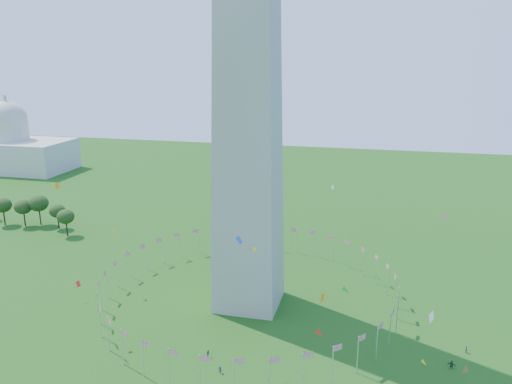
% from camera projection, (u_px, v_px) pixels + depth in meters
% --- Properties ---
extents(flag_ring, '(80.24, 80.24, 9.00)m').
position_uv_depth(flag_ring, '(249.00, 288.00, 137.99)').
color(flag_ring, silver).
rests_on(flag_ring, ground).
extents(capitol_building, '(70.00, 35.00, 46.00)m').
position_uv_depth(capitol_building, '(9.00, 132.00, 295.57)').
color(capitol_building, beige).
rests_on(capitol_building, ground).
extents(kites_aloft, '(103.38, 61.67, 32.81)m').
position_uv_depth(kites_aloft, '(289.00, 292.00, 105.60)').
color(kites_aloft, green).
rests_on(kites_aloft, ground).
extents(tree_line_west, '(55.19, 15.96, 12.21)m').
position_uv_depth(tree_line_west, '(21.00, 214.00, 199.71)').
color(tree_line_west, '#2C4F1A').
rests_on(tree_line_west, ground).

